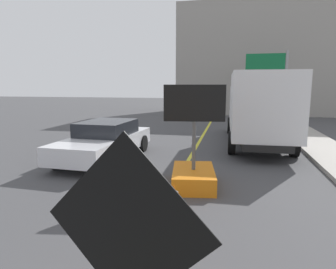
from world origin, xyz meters
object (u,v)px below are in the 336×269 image
object	(u,v)px
traffic_cone_near_sign	(136,252)
highway_guide_sign	(274,74)
roadwork_sign	(127,230)
pickup_car	(105,140)
arrow_board_trailer	(194,168)
box_truck	(258,106)
traffic_cone_mid_lane	(174,196)

from	to	relation	value
traffic_cone_near_sign	highway_guide_sign	bearing A→B (deg)	77.50
roadwork_sign	pickup_car	size ratio (longest dim) A/B	0.48
arrow_board_trailer	pickup_car	bearing A→B (deg)	147.52
box_truck	traffic_cone_near_sign	world-z (taller)	box_truck
box_truck	traffic_cone_mid_lane	size ratio (longest dim) A/B	13.60
pickup_car	box_truck	bearing A→B (deg)	34.98
arrow_board_trailer	pickup_car	distance (m)	4.19
traffic_cone_mid_lane	roadwork_sign	bearing A→B (deg)	-85.02
roadwork_sign	arrow_board_trailer	bearing A→B (deg)	91.17
roadwork_sign	traffic_cone_near_sign	distance (m)	1.93
highway_guide_sign	arrow_board_trailer	bearing A→B (deg)	-104.61
traffic_cone_mid_lane	highway_guide_sign	bearing A→B (deg)	76.02
traffic_cone_near_sign	traffic_cone_mid_lane	bearing A→B (deg)	87.68
roadwork_sign	highway_guide_sign	distance (m)	20.09
arrow_board_trailer	traffic_cone_mid_lane	distance (m)	1.61
arrow_board_trailer	traffic_cone_near_sign	xyz separation A→B (m)	(-0.32, -3.96, -0.14)
pickup_car	traffic_cone_near_sign	world-z (taller)	pickup_car
roadwork_sign	arrow_board_trailer	xyz separation A→B (m)	(-0.11, 5.46, -0.99)
arrow_board_trailer	highway_guide_sign	distance (m)	14.97
arrow_board_trailer	box_truck	distance (m)	6.66
arrow_board_trailer	traffic_cone_mid_lane	xyz separation A→B (m)	(-0.23, -1.58, -0.19)
arrow_board_trailer	traffic_cone_near_sign	distance (m)	3.98
traffic_cone_near_sign	traffic_cone_mid_lane	xyz separation A→B (m)	(0.10, 2.39, -0.05)
highway_guide_sign	traffic_cone_mid_lane	distance (m)	16.57
roadwork_sign	traffic_cone_mid_lane	distance (m)	4.07
arrow_board_trailer	highway_guide_sign	size ratio (longest dim) A/B	0.54
arrow_board_trailer	highway_guide_sign	xyz separation A→B (m)	(3.70, 14.21, 2.94)
arrow_board_trailer	traffic_cone_near_sign	bearing A→B (deg)	-94.66
traffic_cone_near_sign	pickup_car	bearing A→B (deg)	117.30
roadwork_sign	box_truck	world-z (taller)	box_truck
box_truck	traffic_cone_mid_lane	xyz separation A→B (m)	(-2.33, -7.77, -1.46)
box_truck	highway_guide_sign	xyz separation A→B (m)	(1.60, 8.02, 1.67)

